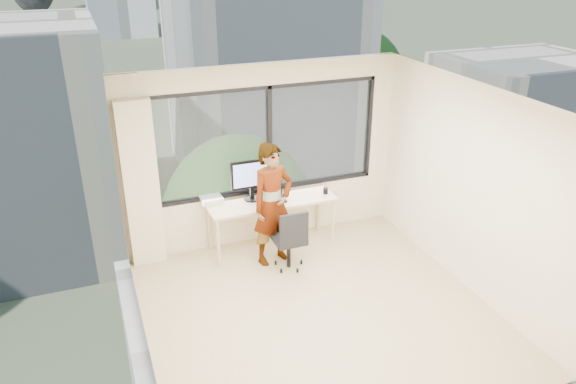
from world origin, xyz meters
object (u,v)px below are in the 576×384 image
desk (272,223)px  chair (289,237)px  person (272,204)px  monitor (252,180)px  handbag (274,187)px  laptop (273,193)px  game_console (211,199)px

desk → chair: size_ratio=1.97×
desk → person: 0.60m
person → monitor: 0.52m
monitor → handbag: size_ratio=2.49×
desk → chair: 0.61m
laptop → handbag: bearing=70.4°
chair → handbag: bearing=84.0°
person → game_console: person is taller
handbag → monitor: bearing=-145.7°
person → handbag: 0.60m
chair → monitor: 0.97m
person → handbag: bearing=52.2°
person → laptop: size_ratio=4.71×
desk → handbag: bearing=61.0°
desk → chair: (0.03, -0.61, 0.08)m
handbag → desk: bearing=-99.1°
monitor → laptop: 0.35m
chair → desk: bearing=92.7°
person → game_console: bearing=123.6°
game_console → laptop: 0.86m
chair → laptop: laptop is taller
desk → game_console: bearing=163.7°
laptop → handbag: laptop is taller
laptop → desk: bearing=115.3°
game_console → handbag: 0.92m
person → monitor: (-0.14, 0.46, 0.19)m
person → game_console: 0.91m
laptop → handbag: 0.26m
monitor → laptop: bearing=-29.9°
monitor → laptop: size_ratio=1.64×
game_console → person: bearing=-42.8°
chair → game_console: size_ratio=3.09×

